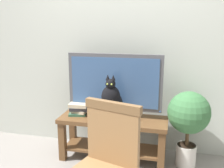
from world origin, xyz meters
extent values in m
cube|color=#B7BCB2|center=(0.00, 0.85, 1.40)|extent=(7.00, 0.12, 2.80)
cube|color=brown|center=(-0.02, 0.45, 0.46)|extent=(1.16, 0.40, 0.04)
cube|color=brown|center=(-0.55, 0.30, 0.22)|extent=(0.07, 0.07, 0.43)
cube|color=brown|center=(0.51, 0.30, 0.22)|extent=(0.07, 0.07, 0.43)
cube|color=brown|center=(-0.55, 0.60, 0.22)|extent=(0.07, 0.07, 0.43)
cube|color=brown|center=(0.51, 0.60, 0.22)|extent=(0.07, 0.07, 0.43)
cube|color=brown|center=(-0.02, 0.45, 0.13)|extent=(1.06, 0.32, 0.02)
cube|color=#4C4C51|center=(-0.02, 0.53, 0.49)|extent=(0.31, 0.20, 0.03)
cube|color=#4C4C51|center=(-0.02, 0.53, 0.53)|extent=(0.06, 0.04, 0.05)
cube|color=#4C4C51|center=(-0.02, 0.53, 0.86)|extent=(1.02, 0.05, 0.61)
cube|color=#385684|center=(-0.02, 0.50, 0.86)|extent=(0.95, 0.01, 0.53)
sphere|color=#2672F2|center=(0.47, 0.50, 0.57)|extent=(0.01, 0.01, 0.01)
cube|color=#2D2D30|center=(-0.02, 0.38, 0.50)|extent=(0.39, 0.28, 0.05)
cube|color=black|center=(-0.02, 0.24, 0.50)|extent=(0.24, 0.01, 0.03)
ellipsoid|color=black|center=(-0.02, 0.38, 0.66)|extent=(0.23, 0.26, 0.26)
ellipsoid|color=black|center=(-0.02, 0.35, 0.74)|extent=(0.19, 0.17, 0.24)
sphere|color=black|center=(-0.02, 0.33, 0.88)|extent=(0.10, 0.10, 0.10)
cone|color=black|center=(-0.05, 0.33, 0.95)|extent=(0.05, 0.05, 0.06)
cone|color=black|center=(0.01, 0.33, 0.95)|extent=(0.05, 0.05, 0.06)
sphere|color=#B2C64C|center=(-0.04, 0.29, 0.89)|extent=(0.02, 0.02, 0.02)
sphere|color=#B2C64C|center=(0.00, 0.29, 0.89)|extent=(0.02, 0.02, 0.02)
cylinder|color=black|center=(0.05, 0.29, 0.55)|extent=(0.10, 0.21, 0.04)
cube|color=olive|center=(0.20, -0.50, 0.74)|extent=(0.39, 0.15, 0.45)
cube|color=brown|center=(0.20, -0.50, 0.93)|extent=(0.41, 0.16, 0.06)
cube|color=#38664C|center=(-0.43, 0.47, 0.49)|extent=(0.21, 0.21, 0.03)
cube|color=beige|center=(-0.41, 0.46, 0.52)|extent=(0.18, 0.15, 0.03)
cube|color=#2D2D33|center=(-0.41, 0.47, 0.55)|extent=(0.23, 0.18, 0.04)
cube|color=beige|center=(-0.42, 0.47, 0.59)|extent=(0.21, 0.17, 0.04)
cylinder|color=beige|center=(0.76, 0.49, 0.12)|extent=(0.21, 0.21, 0.23)
cylinder|color=#332319|center=(0.76, 0.49, 0.22)|extent=(0.19, 0.19, 0.02)
cylinder|color=#4C3823|center=(0.76, 0.49, 0.33)|extent=(0.04, 0.04, 0.18)
sphere|color=#386B3D|center=(0.76, 0.49, 0.59)|extent=(0.43, 0.43, 0.43)
camera|label=1|loc=(0.57, -2.11, 1.47)|focal=41.52mm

